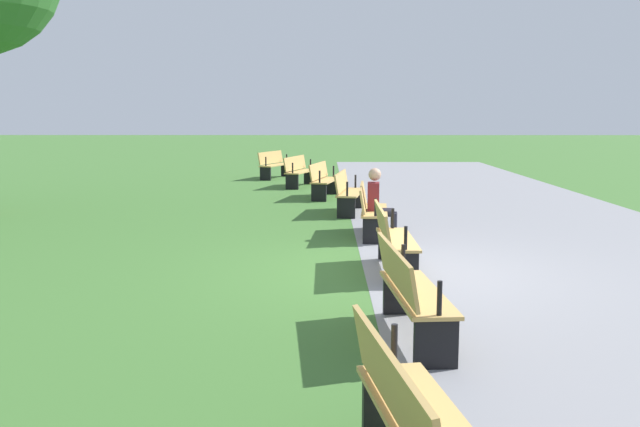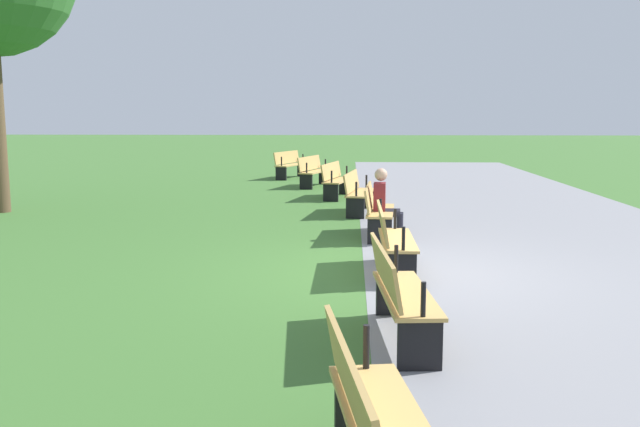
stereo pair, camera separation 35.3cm
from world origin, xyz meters
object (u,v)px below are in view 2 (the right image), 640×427
at_px(bench_7, 375,422).
at_px(person_seated, 385,201).
at_px(bench_5, 392,238).
at_px(bench_0, 290,164).
at_px(bench_6, 399,291).
at_px(bench_2, 336,179).
at_px(bench_4, 377,209).
at_px(bench_1, 314,171).
at_px(bench_3, 357,192).

xyz_separation_m(bench_7, person_seated, (-8.17, 0.45, 0.17)).
bearing_deg(bench_5, bench_0, -169.14).
height_order(bench_5, bench_6, same).
distance_m(bench_7, person_seated, 8.18).
distance_m(bench_2, bench_4, 5.52).
bearing_deg(bench_6, bench_1, -177.84).
height_order(bench_3, bench_4, same).
distance_m(bench_5, bench_7, 5.52).
xyz_separation_m(bench_2, bench_7, (13.72, 0.52, 0.00)).
height_order(bench_1, bench_6, same).
distance_m(bench_0, bench_4, 11.01).
height_order(bench_3, bench_6, same).
bearing_deg(bench_3, bench_4, 15.24).
bearing_deg(bench_6, bench_0, -175.67).
xyz_separation_m(bench_0, bench_1, (2.60, 0.92, 0.00)).
relative_size(bench_1, bench_4, 1.02).
bearing_deg(bench_5, bench_7, -4.35).
bearing_deg(bench_1, bench_3, 30.48).
xyz_separation_m(bench_5, person_seated, (-2.67, 0.03, 0.17)).
bearing_deg(person_seated, bench_0, -162.03).
xyz_separation_m(bench_6, bench_7, (2.74, -0.31, 0.00)).
bearing_deg(bench_7, bench_3, 171.28).
relative_size(bench_2, bench_5, 1.04).
xyz_separation_m(bench_5, bench_7, (5.50, -0.42, 0.00)).
height_order(bench_4, bench_7, same).
bearing_deg(bench_6, bench_5, 173.47).
xyz_separation_m(bench_1, bench_5, (10.88, 1.66, 0.00)).
height_order(bench_0, bench_5, same).
distance_m(bench_1, bench_6, 13.73).
relative_size(bench_4, person_seated, 1.44).
xyz_separation_m(bench_1, bench_4, (8.12, 1.56, 0.00)).
xyz_separation_m(bench_1, person_seated, (8.22, 1.69, 0.17)).
height_order(bench_1, bench_2, same).
height_order(bench_3, person_seated, person_seated).
xyz_separation_m(bench_0, bench_2, (5.27, 1.65, 0.00)).
xyz_separation_m(bench_1, bench_2, (2.66, 0.72, 0.00)).
height_order(bench_2, bench_7, same).
height_order(bench_4, person_seated, person_seated).
xyz_separation_m(bench_4, bench_7, (8.27, -0.31, 0.00)).
distance_m(bench_4, person_seated, 0.23).
bearing_deg(bench_1, bench_7, 21.79).
distance_m(bench_0, bench_3, 8.27).
relative_size(bench_2, person_seated, 1.47).
xyz_separation_m(bench_6, person_seated, (-5.43, 0.14, 0.17)).
bearing_deg(bench_7, bench_6, 164.76).
distance_m(bench_0, bench_6, 16.43).
bearing_deg(person_seated, bench_4, -120.50).
distance_m(bench_1, bench_3, 5.52).
distance_m(bench_3, bench_7, 11.01).
bearing_deg(person_seated, bench_7, 1.22).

